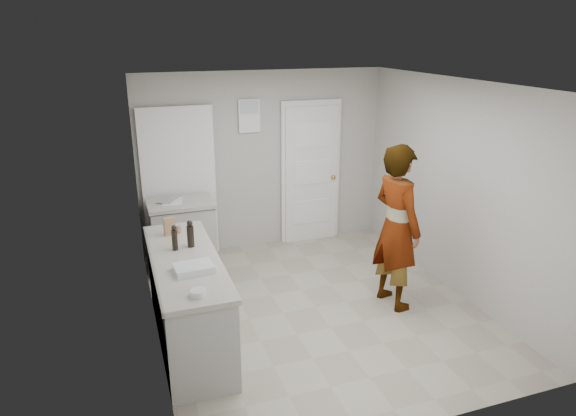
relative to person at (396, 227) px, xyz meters
name	(u,v)px	position (x,y,z in m)	size (l,w,h in m)	color
ground	(315,307)	(-0.88, 0.18, -0.94)	(4.00, 4.00, 0.00)	gray
room_shell	(253,178)	(-1.05, 2.13, 0.09)	(4.00, 4.00, 4.00)	#A4A19B
main_counter	(188,303)	(-2.33, -0.02, -0.51)	(0.64, 1.96, 0.93)	#B7B7B3
side_counter	(183,237)	(-2.13, 1.73, -0.51)	(0.84, 0.61, 0.93)	#B7B7B3
person	(396,227)	(0.00, 0.00, 0.00)	(0.69, 0.45, 1.88)	silver
cake_mix_box	(169,226)	(-2.39, 0.63, 0.08)	(0.12, 0.05, 0.19)	#936C49
spice_jar	(179,229)	(-2.29, 0.65, 0.03)	(0.05, 0.05, 0.08)	tan
oil_cruet_a	(190,234)	(-2.23, 0.24, 0.12)	(0.07, 0.07, 0.28)	black
oil_cruet_b	(175,238)	(-2.39, 0.20, 0.11)	(0.06, 0.06, 0.26)	black
baking_dish	(194,268)	(-2.29, -0.34, 0.02)	(0.36, 0.27, 0.06)	silver
egg_bowl	(198,293)	(-2.33, -0.81, 0.01)	(0.13, 0.13, 0.05)	silver
papers	(173,201)	(-2.23, 1.75, -0.01)	(0.24, 0.31, 0.01)	white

